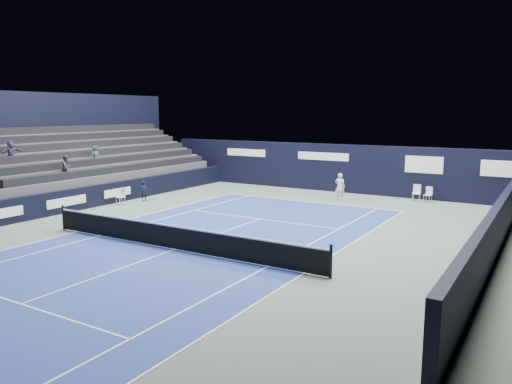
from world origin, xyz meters
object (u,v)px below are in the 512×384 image
line_judge_chair (122,195)px  tennis_net (174,237)px  folding_chair_back_a (417,190)px  tennis_player (340,187)px  folding_chair_back_b (428,193)px

line_judge_chair → tennis_net: tennis_net is taller
line_judge_chair → folding_chair_back_a: bearing=48.7°
folding_chair_back_a → tennis_net: bearing=-115.4°
folding_chair_back_a → line_judge_chair: (-14.01, -9.88, -0.12)m
tennis_net → tennis_player: bearing=84.3°
folding_chair_back_a → folding_chair_back_b: (0.68, -0.05, -0.14)m
folding_chair_back_b → line_judge_chair: bearing=-134.5°
line_judge_chair → tennis_player: bearing=51.1°
line_judge_chair → folding_chair_back_b: bearing=47.3°
folding_chair_back_a → tennis_player: tennis_player is taller
folding_chair_back_a → folding_chair_back_b: 0.70m
tennis_net → tennis_player: size_ratio=7.96×
tennis_net → line_judge_chair: bearing=146.8°
folding_chair_back_a → tennis_player: 4.52m
folding_chair_back_a → tennis_net: (-5.31, -15.58, -0.14)m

